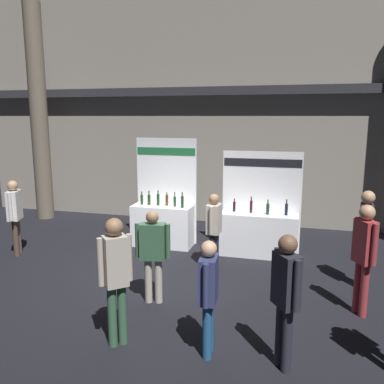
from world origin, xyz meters
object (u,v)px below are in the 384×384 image
Objects in this scene: visitor_3 at (208,289)px; visitor_9 at (364,251)px; exhibitor_booth_1 at (259,230)px; visitor_5 at (214,225)px; exhibitor_booth_0 at (163,220)px; visitor_4 at (116,271)px; visitor_1 at (153,249)px; visitor_7 at (15,211)px; visitor_6 at (286,291)px; visitor_0 at (365,231)px.

visitor_9 reaches higher than visitor_3.
exhibitor_booth_1 reaches higher than visitor_5.
exhibitor_booth_0 reaches higher than visitor_3.
visitor_4 is (-1.26, -0.09, 0.15)m from visitor_3.
visitor_1 is 4.09m from visitor_7.
exhibitor_booth_1 is 3.25m from visitor_1.
visitor_1 is 0.92× the size of visitor_6.
visitor_5 is at bearing -37.85° from exhibitor_booth_0.
visitor_4 is 1.04× the size of visitor_6.
visitor_6 is at bearing 117.42° from visitor_9.
visitor_7 is at bearing -148.62° from visitor_6.
exhibitor_booth_1 is 1.48× the size of visitor_5.
visitor_4 is 3.80m from visitor_9.
visitor_9 is at bearing -52.63° from exhibitor_booth_1.
visitor_5 is 0.92× the size of visitor_7.
visitor_5 is at bearing -174.15° from visitor_3.
visitor_3 is 0.90× the size of visitor_6.
visitor_0 is at bearing -3.05° from visitor_4.
visitor_1 is (-1.48, -2.87, 0.36)m from exhibitor_booth_1.
visitor_3 is at bearing -126.93° from visitor_6.
visitor_1 is at bearing -130.64° from visitor_7.
exhibitor_booth_1 reaches higher than visitor_0.
visitor_5 is at bearing 33.83° from visitor_9.
visitor_6 is (3.05, -4.23, 0.40)m from exhibitor_booth_0.
visitor_7 is at bearing -82.57° from visitor_5.
visitor_5 is (-0.82, -1.09, 0.35)m from exhibitor_booth_1.
visitor_4 is at bearing -79.14° from exhibitor_booth_0.
visitor_1 is at bearing 46.32° from visitor_4.
visitor_7 is at bearing 52.57° from visitor_9.
visitor_5 is at bearing 35.05° from visitor_4.
visitor_6 is at bearing -134.43° from visitor_7.
visitor_0 is 1.01× the size of visitor_4.
exhibitor_booth_0 is 1.44× the size of visitor_4.
visitor_9 is at bearing 124.32° from visitor_3.
visitor_4 is at bearing -146.17° from visitor_7.
visitor_1 is 3.35m from visitor_9.
visitor_3 is (1.23, -1.24, -0.02)m from visitor_1.
visitor_7 is at bearing 101.62° from visitor_4.
exhibitor_booth_1 is 1.28× the size of visitor_0.
visitor_0 is at bearing -17.73° from exhibitor_booth_0.
visitor_7 is at bearing -30.80° from visitor_1.
visitor_9 is (7.15, -0.96, 0.03)m from visitor_7.
visitor_9 is at bearing 175.58° from visitor_0.
visitor_9 is at bearing 66.47° from visitor_5.
visitor_5 is (0.66, 1.78, -0.02)m from visitor_1.
visitor_7 is (-2.98, -1.53, 0.40)m from exhibitor_booth_0.
visitor_0 is 2.85m from visitor_5.
visitor_7 is (-3.80, 2.75, -0.04)m from visitor_4.
exhibitor_booth_1 is at bearing 155.35° from visitor_6.
exhibitor_booth_1 is 1.41m from visitor_5.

